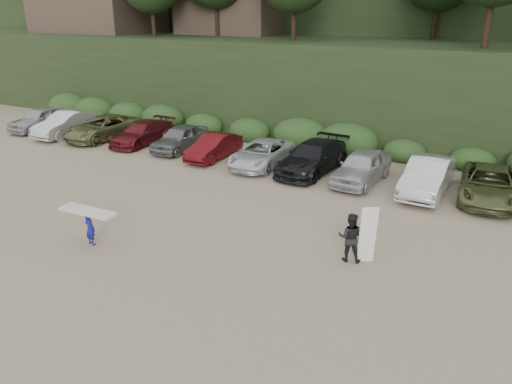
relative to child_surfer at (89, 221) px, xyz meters
The scene contains 4 objects.
ground 3.76m from the child_surfer, 25.71° to the left, with size 120.00×120.00×0.00m, color tan.
parked_cars 11.66m from the child_surfer, 82.38° to the left, with size 36.47×6.01×1.64m.
child_surfer is the anchor object (origin of this frame).
adult_surfer 9.35m from the child_surfer, 20.31° to the left, with size 1.35×0.83×2.05m.
Camera 1 is at (9.75, -13.31, 8.22)m, focal length 35.00 mm.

